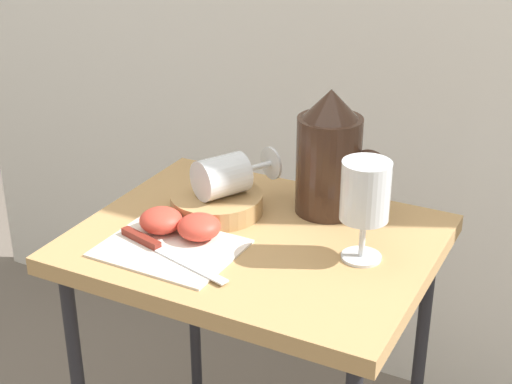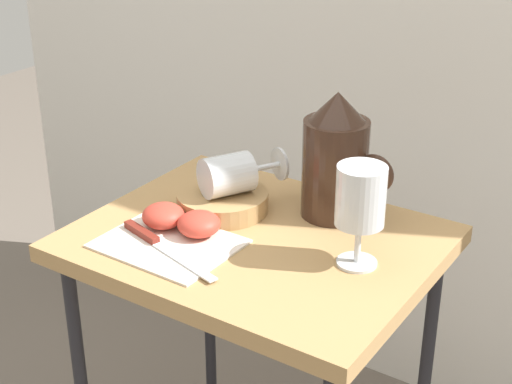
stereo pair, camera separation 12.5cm
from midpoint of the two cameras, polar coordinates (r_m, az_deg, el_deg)
name	(u,v)px [view 1 (the left image)]	position (r m, az deg, el deg)	size (l,w,h in m)	color
table	(256,270)	(1.32, -2.73, -5.87)	(0.58, 0.46, 0.67)	#AD8451
linen_napkin	(170,248)	(1.26, -9.17, -4.18)	(0.22, 0.17, 0.00)	silver
basket_tray	(217,203)	(1.36, -5.55, -0.89)	(0.16, 0.16, 0.04)	#AD8451
pitcher	(329,163)	(1.33, 2.74, 2.08)	(0.16, 0.11, 0.22)	#382319
wine_glass_upright	(365,196)	(1.17, 5.04, -0.38)	(0.08, 0.08, 0.16)	silver
wine_glass_tipped_near	(224,176)	(1.34, -5.06, 1.15)	(0.13, 0.16, 0.07)	silver
apple_half_left	(161,220)	(1.30, -9.76, -2.13)	(0.07, 0.07, 0.04)	#CC3D2D
apple_half_right	(199,227)	(1.27, -7.04, -2.63)	(0.07, 0.07, 0.04)	#CC3D2D
knife	(157,247)	(1.25, -10.15, -4.08)	(0.23, 0.08, 0.01)	silver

